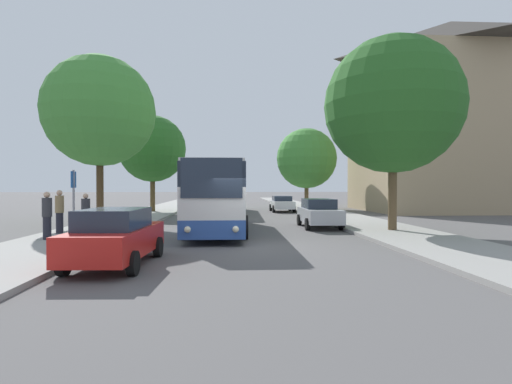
{
  "coord_description": "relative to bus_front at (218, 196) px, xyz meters",
  "views": [
    {
      "loc": [
        -0.65,
        -14.71,
        2.19
      ],
      "look_at": [
        1.22,
        13.35,
        1.82
      ],
      "focal_mm": 28.0,
      "sensor_mm": 36.0,
      "label": 1
    }
  ],
  "objects": [
    {
      "name": "building_right_background",
      "position": [
        20.61,
        15.18,
        6.85
      ],
      "size": [
        15.31,
        12.13,
        17.18
      ],
      "color": "tan",
      "rests_on": "ground_plane"
    },
    {
      "name": "sidewalk_left",
      "position": [
        -5.77,
        -5.15,
        -1.67
      ],
      "size": [
        4.0,
        120.0,
        0.15
      ],
      "primitive_type": "cube",
      "color": "gray",
      "rests_on": "ground_plane"
    },
    {
      "name": "pedestrian_waiting_far",
      "position": [
        -6.46,
        -3.99,
        -0.65
      ],
      "size": [
        0.36,
        0.36,
        1.85
      ],
      "rotation": [
        0.0,
        0.0,
        1.17
      ],
      "color": "#23232D",
      "rests_on": "sidewalk_left"
    },
    {
      "name": "tree_left_near",
      "position": [
        -6.94,
        3.84,
        4.82
      ],
      "size": [
        6.37,
        6.37,
        9.61
      ],
      "color": "#47331E",
      "rests_on": "sidewalk_left"
    },
    {
      "name": "pedestrian_walking_back",
      "position": [
        -6.84,
        -1.93,
        -0.62
      ],
      "size": [
        0.36,
        0.36,
        1.9
      ],
      "rotation": [
        0.0,
        0.0,
        2.66
      ],
      "color": "#23232D",
      "rests_on": "sidewalk_left"
    },
    {
      "name": "tree_left_far",
      "position": [
        -5.82,
        13.83,
        3.6
      ],
      "size": [
        5.52,
        5.52,
        7.96
      ],
      "color": "#513D23",
      "rests_on": "sidewalk_left"
    },
    {
      "name": "parked_car_left_curb",
      "position": [
        -2.57,
        -8.6,
        -0.92
      ],
      "size": [
        2.07,
        4.36,
        1.59
      ],
      "rotation": [
        0.0,
        0.0,
        -0.05
      ],
      "color": "red",
      "rests_on": "ground_plane"
    },
    {
      "name": "bus_front",
      "position": [
        0.0,
        0.0,
        0.0
      ],
      "size": [
        2.85,
        11.15,
        3.25
      ],
      "rotation": [
        0.0,
        0.0,
        -0.01
      ],
      "color": "#2D519E",
      "rests_on": "ground_plane"
    },
    {
      "name": "tree_right_near",
      "position": [
        8.28,
        -1.47,
        4.3
      ],
      "size": [
        6.42,
        6.42,
        9.11
      ],
      "color": "brown",
      "rests_on": "sidewalk_right"
    },
    {
      "name": "parked_car_right_far",
      "position": [
        5.16,
        14.71,
        -1.01
      ],
      "size": [
        1.94,
        4.02,
        1.38
      ],
      "rotation": [
        0.0,
        0.0,
        3.14
      ],
      "color": "silver",
      "rests_on": "ground_plane"
    },
    {
      "name": "tree_right_mid",
      "position": [
        8.21,
        19.3,
        3.25
      ],
      "size": [
        5.95,
        5.95,
        7.82
      ],
      "color": "brown",
      "rests_on": "sidewalk_right"
    },
    {
      "name": "bus_middle",
      "position": [
        -0.16,
        14.4,
        0.13
      ],
      "size": [
        3.11,
        12.12,
        3.5
      ],
      "rotation": [
        0.0,
        0.0,
        -0.03
      ],
      "color": "#238942",
      "rests_on": "ground_plane"
    },
    {
      "name": "bus_stop_sign",
      "position": [
        -5.12,
        -4.88,
        0.05
      ],
      "size": [
        0.08,
        0.45,
        2.65
      ],
      "color": "gray",
      "rests_on": "sidewalk_left"
    },
    {
      "name": "sidewalk_right",
      "position": [
        8.23,
        -5.15,
        -1.67
      ],
      "size": [
        4.0,
        120.0,
        0.15
      ],
      "primitive_type": "cube",
      "color": "gray",
      "rests_on": "ground_plane"
    },
    {
      "name": "ground_plane",
      "position": [
        1.23,
        -5.15,
        -1.74
      ],
      "size": [
        300.0,
        300.0,
        0.0
      ],
      "primitive_type": "plane",
      "color": "#565454",
      "rests_on": "ground"
    },
    {
      "name": "pedestrian_waiting_near",
      "position": [
        -5.58,
        -2.33,
        -0.7
      ],
      "size": [
        0.36,
        0.36,
        1.75
      ],
      "rotation": [
        0.0,
        0.0,
        0.61
      ],
      "color": "#23232D",
      "rests_on": "sidewalk_left"
    },
    {
      "name": "parked_car_right_near",
      "position": [
        5.37,
        1.21,
        -0.94
      ],
      "size": [
        1.99,
        4.29,
        1.54
      ],
      "rotation": [
        0.0,
        0.0,
        3.12
      ],
      "color": "#B7B7BC",
      "rests_on": "ground_plane"
    }
  ]
}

